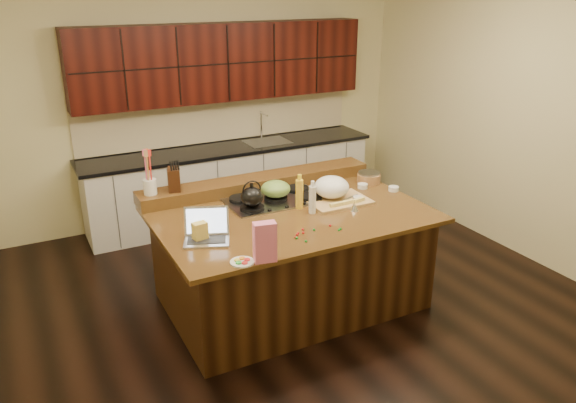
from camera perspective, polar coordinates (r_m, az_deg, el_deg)
room at (r=4.87m, az=0.27°, el=3.65°), size 5.52×5.02×2.72m
island at (r=5.21m, az=0.25°, el=-5.67°), size 2.40×1.60×0.92m
back_ledge at (r=5.59m, az=-3.07°, el=1.96°), size 2.40×0.30×0.12m
cooktop at (r=5.26m, az=-1.25°, el=0.22°), size 0.92×0.52×0.05m
back_counter at (r=7.04m, az=-6.01°, el=6.00°), size 3.70×0.66×2.40m
kettle at (r=4.99m, az=-3.69°, el=0.47°), size 0.23×0.23×0.18m
green_bowl at (r=5.23m, az=-1.26°, el=1.30°), size 0.37×0.37×0.15m
laptop at (r=4.51m, az=-8.27°, el=-3.04°), size 0.43×0.39×0.25m
oil_bottle at (r=5.05m, az=1.17°, el=0.76°), size 0.09×0.09×0.27m
vinegar_bottle at (r=4.95m, az=2.49°, el=0.18°), size 0.08×0.08×0.25m
wooden_tray at (r=5.26m, az=4.60°, el=1.16°), size 0.57×0.46×0.23m
ramekin_a at (r=5.29m, az=7.14°, el=0.26°), size 0.13×0.13×0.04m
ramekin_b at (r=5.61m, az=10.66°, el=1.29°), size 0.10×0.10×0.04m
ramekin_c at (r=5.64m, az=7.59°, el=1.57°), size 0.12×0.12×0.04m
strainer_bowl at (r=5.81m, az=8.21°, el=2.37°), size 0.24×0.24×0.09m
kitchen_timer at (r=5.07m, az=6.73°, el=-0.54°), size 0.09×0.09×0.07m
pink_bag at (r=4.09m, az=-2.37°, el=-4.14°), size 0.18×0.12×0.31m
candy_plate at (r=4.14m, az=-4.68°, el=-6.15°), size 0.18×0.18×0.01m
package_box at (r=4.49m, az=-8.93°, el=-3.06°), size 0.12×0.09×0.16m
utensil_crock at (r=5.23m, az=-13.83°, el=1.46°), size 0.16×0.16×0.14m
knife_block at (r=5.27m, az=-11.49°, el=2.23°), size 0.15×0.20×0.21m
gumdrop_0 at (r=4.64m, az=1.51°, el=-2.84°), size 0.02×0.02×0.02m
gumdrop_1 at (r=4.67m, az=5.34°, el=-2.78°), size 0.02×0.02×0.02m
gumdrop_2 at (r=4.57m, az=1.04°, el=-3.24°), size 0.02×0.02×0.02m
gumdrop_3 at (r=4.49m, az=0.90°, el=-3.73°), size 0.02×0.02×0.02m
gumdrop_4 at (r=4.55m, az=0.94°, el=-3.38°), size 0.02×0.02×0.02m
gumdrop_5 at (r=4.65m, az=5.20°, el=-2.90°), size 0.02×0.02×0.02m
gumdrop_6 at (r=4.58m, az=1.56°, el=-3.18°), size 0.02×0.02×0.02m
gumdrop_7 at (r=4.44m, az=1.83°, el=-4.04°), size 0.02×0.02×0.02m
gumdrop_8 at (r=4.73m, az=4.31°, el=-2.45°), size 0.02×0.02×0.02m
gumdrop_9 at (r=4.64m, az=2.66°, el=-2.88°), size 0.02×0.02×0.02m
gumdrop_10 at (r=4.50m, az=0.78°, el=-3.64°), size 0.02×0.02×0.02m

